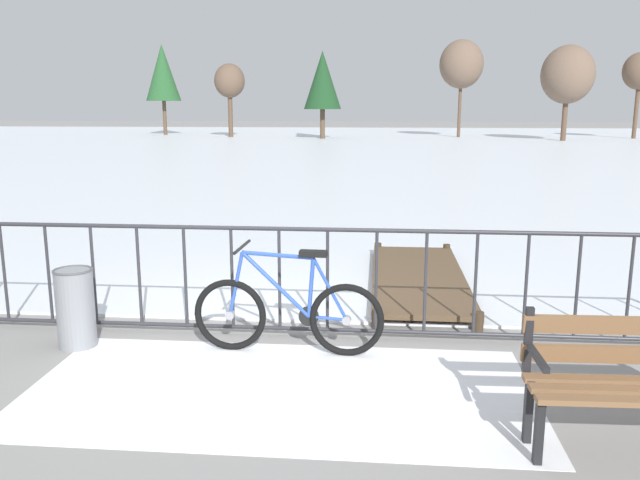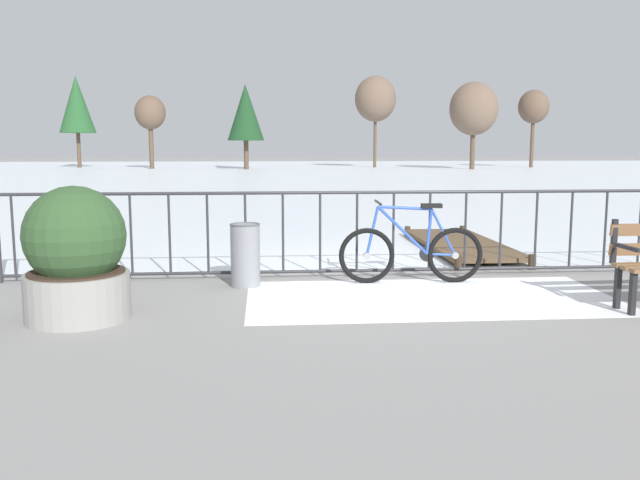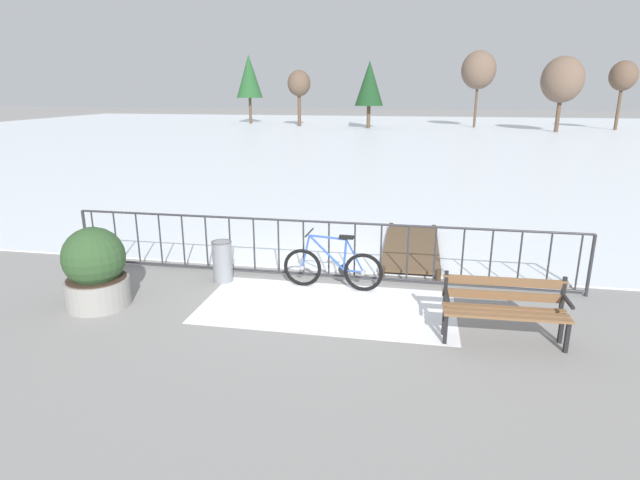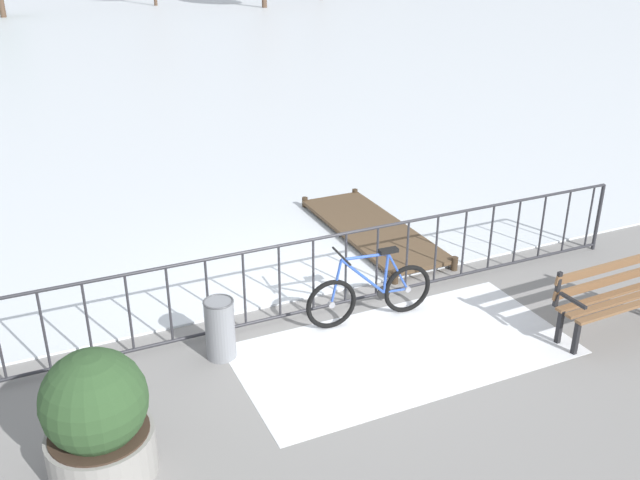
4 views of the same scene
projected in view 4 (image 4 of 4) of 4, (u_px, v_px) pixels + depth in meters
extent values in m
plane|color=gray|center=(329.00, 310.00, 9.03)|extent=(160.00, 160.00, 0.00)
cube|color=silver|center=(69.00, 33.00, 32.54)|extent=(80.00, 56.00, 0.03)
cube|color=white|center=(404.00, 349.00, 8.19)|extent=(3.92, 1.95, 0.01)
cylinder|color=#2D2D33|center=(330.00, 236.00, 8.60)|extent=(9.00, 0.04, 0.04)
cylinder|color=#2D2D33|center=(329.00, 305.00, 8.99)|extent=(9.00, 0.04, 0.04)
cylinder|color=#2D2D33|center=(598.00, 218.00, 10.53)|extent=(0.06, 0.06, 1.05)
cylinder|color=#2D2D33|center=(44.00, 331.00, 7.49)|extent=(0.03, 0.03, 0.97)
cylinder|color=#2D2D33|center=(88.00, 322.00, 7.67)|extent=(0.03, 0.03, 0.97)
cylinder|color=#2D2D33|center=(129.00, 313.00, 7.84)|extent=(0.03, 0.03, 0.97)
cylinder|color=#2D2D33|center=(169.00, 305.00, 8.01)|extent=(0.03, 0.03, 0.97)
cylinder|color=#2D2D33|center=(208.00, 297.00, 8.19)|extent=(0.03, 0.03, 0.97)
cylinder|color=#2D2D33|center=(244.00, 289.00, 8.36)|extent=(0.03, 0.03, 0.97)
cylinder|color=#2D2D33|center=(280.00, 282.00, 8.54)|extent=(0.03, 0.03, 0.97)
cylinder|color=#2D2D33|center=(313.00, 275.00, 8.71)|extent=(0.03, 0.03, 0.97)
cylinder|color=#2D2D33|center=(346.00, 268.00, 8.88)|extent=(0.03, 0.03, 0.97)
cylinder|color=#2D2D33|center=(377.00, 261.00, 9.06)|extent=(0.03, 0.03, 0.97)
cylinder|color=#2D2D33|center=(407.00, 255.00, 9.23)|extent=(0.03, 0.03, 0.97)
cylinder|color=#2D2D33|center=(436.00, 249.00, 9.40)|extent=(0.03, 0.03, 0.97)
cylinder|color=#2D2D33|center=(464.00, 243.00, 9.58)|extent=(0.03, 0.03, 0.97)
cylinder|color=#2D2D33|center=(491.00, 238.00, 9.75)|extent=(0.03, 0.03, 0.97)
cylinder|color=#2D2D33|center=(517.00, 232.00, 9.92)|extent=(0.03, 0.03, 0.97)
cylinder|color=#2D2D33|center=(542.00, 227.00, 10.10)|extent=(0.03, 0.03, 0.97)
cylinder|color=#2D2D33|center=(566.00, 222.00, 10.27)|extent=(0.03, 0.03, 0.97)
cylinder|color=#2D2D33|center=(590.00, 217.00, 10.44)|extent=(0.03, 0.03, 0.97)
torus|color=black|center=(407.00, 289.00, 8.87)|extent=(0.66, 0.09, 0.66)
cylinder|color=gray|center=(407.00, 289.00, 8.87)|extent=(0.08, 0.06, 0.08)
torus|color=black|center=(331.00, 304.00, 8.51)|extent=(0.66, 0.09, 0.66)
cylinder|color=gray|center=(331.00, 304.00, 8.51)|extent=(0.08, 0.06, 0.08)
cylinder|color=#2D51B2|center=(386.00, 273.00, 8.64)|extent=(0.08, 0.04, 0.53)
cylinder|color=#2D51B2|center=(363.00, 276.00, 8.53)|extent=(0.61, 0.06, 0.59)
cylinder|color=#2D51B2|center=(365.00, 257.00, 8.42)|extent=(0.63, 0.07, 0.07)
cylinder|color=#2D51B2|center=(395.00, 291.00, 8.80)|extent=(0.34, 0.04, 0.05)
cylinder|color=#2D51B2|center=(398.00, 272.00, 8.70)|extent=(0.32, 0.04, 0.56)
cylinder|color=#2D51B2|center=(336.00, 282.00, 8.41)|extent=(0.16, 0.04, 0.59)
cube|color=black|center=(388.00, 251.00, 8.52)|extent=(0.24, 0.11, 0.05)
cylinder|color=black|center=(341.00, 256.00, 8.29)|extent=(0.05, 0.52, 0.03)
cylinder|color=black|center=(384.00, 292.00, 8.74)|extent=(0.18, 0.03, 0.18)
cube|color=brown|center=(608.00, 296.00, 8.47)|extent=(1.60, 0.15, 0.04)
cube|color=brown|center=(618.00, 301.00, 8.35)|extent=(1.60, 0.15, 0.04)
cube|color=brown|center=(628.00, 307.00, 8.22)|extent=(1.60, 0.15, 0.04)
cube|color=brown|center=(604.00, 282.00, 8.49)|extent=(1.60, 0.10, 0.12)
cube|color=brown|center=(606.00, 268.00, 8.41)|extent=(1.60, 0.10, 0.12)
cube|color=black|center=(576.00, 337.00, 8.02)|extent=(0.05, 0.06, 0.44)
cube|color=black|center=(559.00, 327.00, 8.24)|extent=(0.05, 0.06, 0.44)
cube|color=black|center=(558.00, 289.00, 8.15)|extent=(0.05, 0.05, 0.45)
cube|color=black|center=(573.00, 300.00, 7.96)|extent=(0.05, 0.40, 0.04)
cylinder|color=gray|center=(103.00, 452.00, 6.27)|extent=(0.96, 0.96, 0.44)
cylinder|color=#38281E|center=(99.00, 432.00, 6.17)|extent=(0.88, 0.88, 0.02)
sphere|color=#2D4C28|center=(94.00, 401.00, 6.03)|extent=(0.93, 0.93, 0.93)
cylinder|color=gray|center=(220.00, 329.00, 7.92)|extent=(0.34, 0.34, 0.72)
torus|color=#494A4E|center=(218.00, 302.00, 7.77)|extent=(0.35, 0.35, 0.02)
cube|color=brown|center=(372.00, 229.00, 11.15)|extent=(1.10, 3.13, 0.06)
cylinder|color=#3C2E20|center=(395.00, 277.00, 9.67)|extent=(0.10, 0.10, 0.20)
cylinder|color=#3C2E20|center=(454.00, 264.00, 10.05)|extent=(0.10, 0.10, 0.20)
cylinder|color=#3C2E20|center=(305.00, 203.00, 12.26)|extent=(0.10, 0.10, 0.20)
cylinder|color=#3C2E20|center=(355.00, 195.00, 12.64)|extent=(0.10, 0.10, 0.20)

